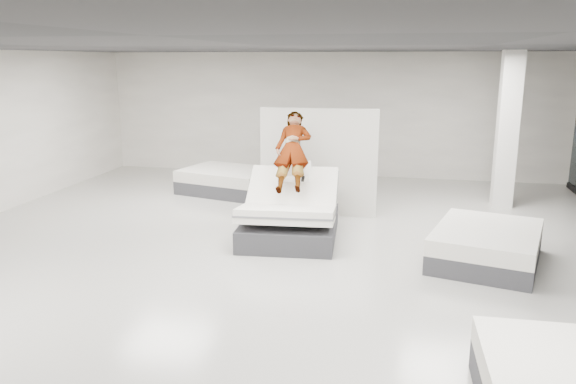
{
  "coord_description": "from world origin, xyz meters",
  "views": [
    {
      "loc": [
        1.95,
        -7.65,
        3.03
      ],
      "look_at": [
        0.2,
        0.68,
        1.0
      ],
      "focal_mm": 35.0,
      "sensor_mm": 36.0,
      "label": 1
    }
  ],
  "objects_px": {
    "hero_bed": "(290,216)",
    "column": "(507,130)",
    "flat_bed_right_far": "(486,245)",
    "flat_bed_left_far": "(228,181)",
    "remote": "(303,179)",
    "person": "(293,163)",
    "divider_panel": "(318,162)"
  },
  "relations": [
    {
      "from": "flat_bed_left_far",
      "to": "column",
      "type": "height_order",
      "value": "column"
    },
    {
      "from": "hero_bed",
      "to": "remote",
      "type": "distance_m",
      "value": 0.71
    },
    {
      "from": "remote",
      "to": "divider_panel",
      "type": "distance_m",
      "value": 1.63
    },
    {
      "from": "person",
      "to": "column",
      "type": "bearing_deg",
      "value": 30.29
    },
    {
      "from": "divider_panel",
      "to": "column",
      "type": "distance_m",
      "value": 4.0
    },
    {
      "from": "flat_bed_right_far",
      "to": "flat_bed_left_far",
      "type": "xyz_separation_m",
      "value": [
        -5.25,
        3.61,
        0.01
      ]
    },
    {
      "from": "divider_panel",
      "to": "column",
      "type": "xyz_separation_m",
      "value": [
        3.7,
        1.43,
        0.55
      ]
    },
    {
      "from": "flat_bed_right_far",
      "to": "column",
      "type": "distance_m",
      "value": 3.93
    },
    {
      "from": "remote",
      "to": "flat_bed_right_far",
      "type": "xyz_separation_m",
      "value": [
        2.94,
        -0.56,
        -0.79
      ]
    },
    {
      "from": "remote",
      "to": "person",
      "type": "bearing_deg",
      "value": 122.15
    },
    {
      "from": "person",
      "to": "remote",
      "type": "height_order",
      "value": "person"
    },
    {
      "from": "divider_panel",
      "to": "person",
      "type": "bearing_deg",
      "value": -100.05
    },
    {
      "from": "person",
      "to": "divider_panel",
      "type": "distance_m",
      "value": 1.34
    },
    {
      "from": "hero_bed",
      "to": "column",
      "type": "distance_m",
      "value": 5.11
    },
    {
      "from": "person",
      "to": "divider_panel",
      "type": "relative_size",
      "value": 0.74
    },
    {
      "from": "hero_bed",
      "to": "divider_panel",
      "type": "height_order",
      "value": "divider_panel"
    },
    {
      "from": "person",
      "to": "flat_bed_left_far",
      "type": "distance_m",
      "value": 3.56
    },
    {
      "from": "hero_bed",
      "to": "flat_bed_right_far",
      "type": "height_order",
      "value": "hero_bed"
    },
    {
      "from": "hero_bed",
      "to": "person",
      "type": "bearing_deg",
      "value": 94.39
    },
    {
      "from": "flat_bed_right_far",
      "to": "column",
      "type": "bearing_deg",
      "value": 78.13
    },
    {
      "from": "remote",
      "to": "column",
      "type": "xyz_separation_m",
      "value": [
        3.7,
        3.06,
        0.54
      ]
    },
    {
      "from": "flat_bed_right_far",
      "to": "flat_bed_left_far",
      "type": "bearing_deg",
      "value": 145.51
    },
    {
      "from": "hero_bed",
      "to": "column",
      "type": "relative_size",
      "value": 0.69
    },
    {
      "from": "remote",
      "to": "hero_bed",
      "type": "bearing_deg",
      "value": 171.22
    },
    {
      "from": "hero_bed",
      "to": "remote",
      "type": "xyz_separation_m",
      "value": [
        0.22,
        -0.02,
        0.67
      ]
    },
    {
      "from": "hero_bed",
      "to": "column",
      "type": "bearing_deg",
      "value": 37.83
    },
    {
      "from": "flat_bed_right_far",
      "to": "hero_bed",
      "type": "bearing_deg",
      "value": 169.7
    },
    {
      "from": "hero_bed",
      "to": "flat_bed_left_far",
      "type": "xyz_separation_m",
      "value": [
        -2.09,
        3.03,
        -0.11
      ]
    },
    {
      "from": "hero_bed",
      "to": "column",
      "type": "height_order",
      "value": "column"
    },
    {
      "from": "remote",
      "to": "flat_bed_left_far",
      "type": "height_order",
      "value": "remote"
    },
    {
      "from": "hero_bed",
      "to": "flat_bed_left_far",
      "type": "distance_m",
      "value": 3.69
    },
    {
      "from": "flat_bed_right_far",
      "to": "column",
      "type": "relative_size",
      "value": 0.7
    }
  ]
}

